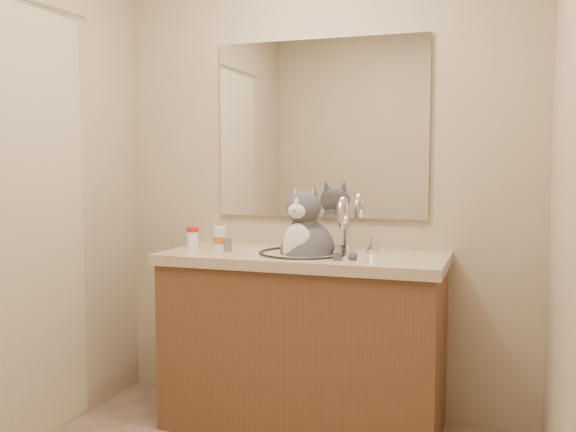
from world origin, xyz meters
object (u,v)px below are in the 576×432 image
object	(u,v)px
cat	(307,250)
pill_bottle_orange	(220,238)
pill_bottle_redcap	(193,237)
grey_canister	(228,245)

from	to	relation	value
cat	pill_bottle_orange	size ratio (longest dim) A/B	4.71
pill_bottle_redcap	pill_bottle_orange	xyz separation A→B (m)	(0.15, -0.01, 0.00)
cat	pill_bottle_orange	world-z (taller)	cat
pill_bottle_orange	grey_canister	xyz separation A→B (m)	(0.07, -0.06, -0.02)
pill_bottle_redcap	pill_bottle_orange	bearing A→B (deg)	-3.58
pill_bottle_redcap	pill_bottle_orange	size ratio (longest dim) A/B	0.91
grey_canister	pill_bottle_orange	bearing A→B (deg)	140.95
grey_canister	pill_bottle_redcap	bearing A→B (deg)	163.60
pill_bottle_orange	grey_canister	world-z (taller)	pill_bottle_orange
pill_bottle_orange	cat	bearing A→B (deg)	0.69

